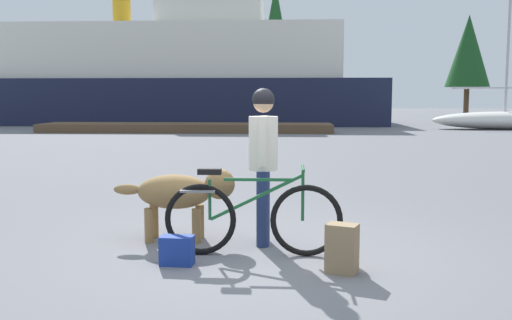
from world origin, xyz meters
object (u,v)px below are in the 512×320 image
bicycle (252,217)px  handbag_pannier (177,250)px  sailboat_moored (505,120)px  backpack (342,249)px  dog (182,192)px  person_cyclist (263,151)px  ferry_boat (174,77)px

bicycle → handbag_pannier: bearing=-152.1°
handbag_pannier → sailboat_moored: bearing=63.6°
backpack → sailboat_moored: sailboat_moored is taller
dog → handbag_pannier: size_ratio=4.35×
person_cyclist → handbag_pannier: (-0.80, -0.84, -0.90)m
bicycle → person_cyclist: size_ratio=1.07×
person_cyclist → dog: bearing=172.5°
backpack → sailboat_moored: 26.83m
bicycle → person_cyclist: 0.80m
person_cyclist → backpack: size_ratio=3.73×
bicycle → handbag_pannier: size_ratio=5.75×
bicycle → ferry_boat: bearing=102.7°
backpack → person_cyclist: bearing=127.5°
person_cyclist → sailboat_moored: size_ratio=0.23×
dog → sailboat_moored: 26.54m
sailboat_moored → backpack: bearing=-113.3°
bicycle → sailboat_moored: size_ratio=0.25×
bicycle → person_cyclist: (0.10, 0.47, 0.64)m
sailboat_moored → ferry_boat: bearing=162.2°
person_cyclist → ferry_boat: ferry_boat is taller
bicycle → dog: bicycle is taller
sailboat_moored → handbag_pannier: bearing=-116.4°
dog → handbag_pannier: bearing=-82.7°
dog → sailboat_moored: sailboat_moored is taller
person_cyclist → sailboat_moored: bearing=64.3°
handbag_pannier → ferry_boat: (-6.03, 30.31, 2.73)m
person_cyclist → sailboat_moored: (11.37, 23.64, -0.55)m
bicycle → handbag_pannier: bicycle is taller
ferry_boat → sailboat_moored: 19.27m
bicycle → dog: 1.03m
dog → ferry_boat: size_ratio=0.05×
sailboat_moored → dog: bearing=-117.6°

